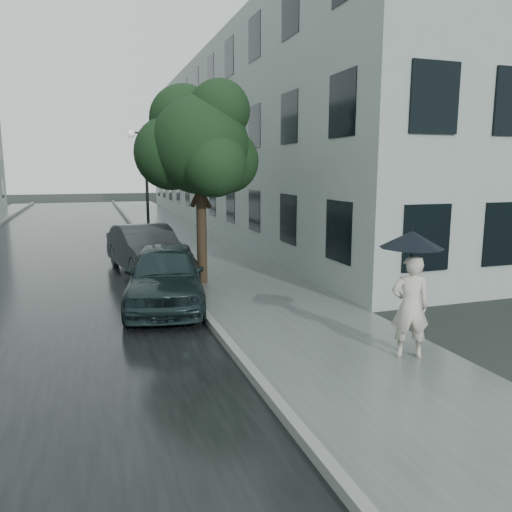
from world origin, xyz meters
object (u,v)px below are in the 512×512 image
object	(u,v)px
car_near	(165,275)
street_tree	(199,144)
pedestrian	(410,307)
car_far	(146,249)
lamp_post	(143,179)

from	to	relation	value
car_near	street_tree	bearing A→B (deg)	68.54
pedestrian	street_tree	distance (m)	7.51
street_tree	car_near	size ratio (longest dim) A/B	1.28
car_near	car_far	bearing A→B (deg)	99.84
pedestrian	street_tree	bearing A→B (deg)	-53.13
street_tree	lamp_post	world-z (taller)	street_tree
lamp_post	car_far	bearing A→B (deg)	-89.96
lamp_post	car_far	distance (m)	6.27
pedestrian	car_far	world-z (taller)	pedestrian
car_far	pedestrian	bearing A→B (deg)	-77.86
lamp_post	car_near	xyz separation A→B (m)	(-0.59, -9.94, -1.96)
car_far	lamp_post	bearing A→B (deg)	74.91
street_tree	car_far	world-z (taller)	street_tree
car_near	car_far	world-z (taller)	car_near
car_far	street_tree	bearing A→B (deg)	-64.73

